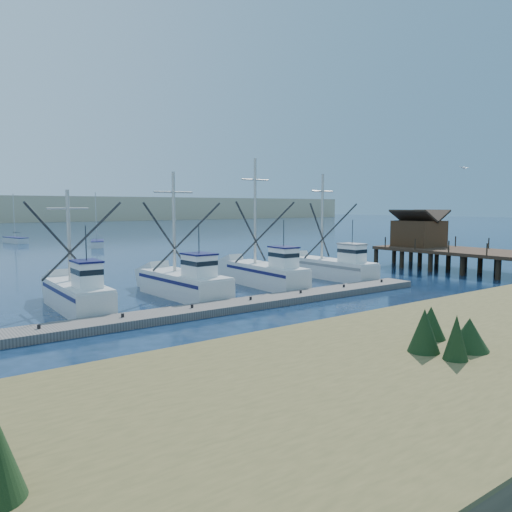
# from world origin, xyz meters

# --- Properties ---
(ground) EXTENTS (500.00, 500.00, 0.00)m
(ground) POSITION_xyz_m (0.00, 0.00, 0.00)
(ground) COLOR #0B1E32
(ground) RESTS_ON ground
(shore_bank) EXTENTS (40.00, 10.00, 1.60)m
(shore_bank) POSITION_xyz_m (-8.00, -10.00, 0.80)
(shore_bank) COLOR #4C422D
(shore_bank) RESTS_ON ground
(floating_dock) EXTENTS (32.19, 2.23, 0.43)m
(floating_dock) POSITION_xyz_m (-6.34, 5.30, 0.21)
(floating_dock) COLOR slate
(floating_dock) RESTS_ON ground
(timber_pier) EXTENTS (7.00, 20.00, 8.00)m
(timber_pier) POSITION_xyz_m (21.50, 8.46, 2.57)
(timber_pier) COLOR black
(timber_pier) RESTS_ON ground
(trawler_fleet) EXTENTS (31.03, 8.22, 9.65)m
(trawler_fleet) POSITION_xyz_m (-5.53, 10.31, 0.98)
(trawler_fleet) COLOR silver
(trawler_fleet) RESTS_ON ground
(sailboat_near) EXTENTS (3.59, 6.19, 8.10)m
(sailboat_near) POSITION_xyz_m (3.35, 54.94, 0.49)
(sailboat_near) COLOR silver
(sailboat_near) RESTS_ON ground
(sailboat_far) EXTENTS (2.90, 6.17, 8.10)m
(sailboat_far) POSITION_xyz_m (-4.92, 70.49, 0.49)
(sailboat_far) COLOR silver
(sailboat_far) RESTS_ON ground
(flying_gull) EXTENTS (1.25, 0.23, 0.23)m
(flying_gull) POSITION_xyz_m (18.61, 5.62, 9.34)
(flying_gull) COLOR white
(flying_gull) RESTS_ON ground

